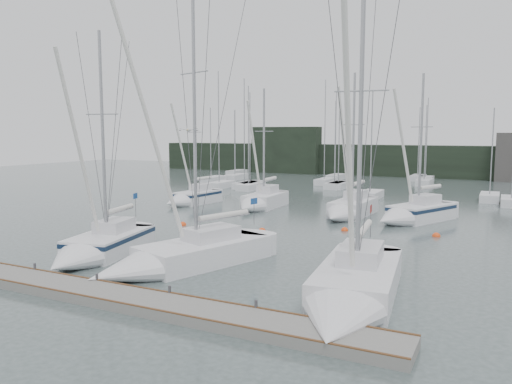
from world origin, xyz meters
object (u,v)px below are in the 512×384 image
sailboat_mid_a (190,198)px  sailboat_mid_c (347,210)px  sailboat_mid_b (259,202)px  buoy_a (262,232)px  sailboat_near_left (95,249)px  sailboat_near_right (350,295)px  sailboat_mid_d (410,214)px  buoy_d (436,236)px  buoy_c (183,225)px  sailboat_near_center (169,260)px  buoy_b (345,231)px

sailboat_mid_a → sailboat_mid_c: bearing=3.6°
sailboat_mid_b → buoy_a: bearing=-64.7°
sailboat_near_left → sailboat_near_right: 14.97m
sailboat_near_right → sailboat_mid_c: sailboat_near_right is taller
sailboat_mid_a → sailboat_mid_c: sailboat_mid_c is taller
sailboat_mid_c → buoy_a: bearing=-110.5°
sailboat_mid_d → buoy_d: size_ratio=22.68×
buoy_c → sailboat_mid_b: bearing=80.9°
sailboat_near_right → buoy_d: (1.35, 16.36, -0.59)m
sailboat_near_left → sailboat_mid_b: bearing=77.7°
sailboat_near_left → sailboat_near_center: bearing=-13.3°
sailboat_near_center → buoy_d: (11.15, 14.98, -0.57)m
sailboat_near_center → sailboat_mid_a: sailboat_near_center is taller
sailboat_near_center → buoy_b: 15.07m
sailboat_near_center → sailboat_mid_c: sailboat_near_center is taller
buoy_c → buoy_d: (17.79, 4.21, 0.00)m
sailboat_near_right → buoy_c: 20.45m
sailboat_near_right → sailboat_mid_b: 26.63m
buoy_a → sailboat_mid_d: bearing=44.5°
sailboat_mid_a → sailboat_mid_b: bearing=9.5°
sailboat_mid_d → sailboat_near_left: bearing=-100.1°
sailboat_mid_c → sailboat_mid_a: bearing=-178.8°
sailboat_near_right → sailboat_mid_d: size_ratio=1.18×
sailboat_near_left → buoy_c: bearing=86.1°
sailboat_mid_d → buoy_b: 6.69m
sailboat_mid_a → sailboat_near_center: bearing=-52.8°
sailboat_near_right → buoy_a: size_ratio=25.20×
sailboat_mid_c → buoy_b: 5.67m
buoy_a → buoy_c: (-6.51, -0.39, 0.00)m
sailboat_near_center → sailboat_mid_c: 20.00m
sailboat_near_left → sailboat_mid_a: bearing=97.8°
sailboat_near_right → sailboat_mid_b: size_ratio=1.24×
sailboat_mid_c → sailboat_mid_d: size_ratio=1.02×
sailboat_near_right → sailboat_mid_a: bearing=129.2°
sailboat_near_left → buoy_d: bearing=30.4°
sailboat_mid_a → buoy_d: size_ratio=21.38×
sailboat_near_right → buoy_d: bearing=78.7°
buoy_c → buoy_a: bearing=3.4°
buoy_d → buoy_c: bearing=-166.7°
sailboat_near_right → buoy_c: size_ratio=26.91×
sailboat_near_left → buoy_c: size_ratio=24.77×
sailboat_mid_a → buoy_b: size_ratio=23.29×
buoy_b → sailboat_mid_c: bearing=104.3°
sailboat_mid_d → buoy_d: sailboat_mid_d is taller
sailboat_mid_c → buoy_d: sailboat_mid_c is taller
sailboat_mid_a → sailboat_mid_d: size_ratio=0.94×
sailboat_near_right → buoy_d: size_ratio=26.85×
sailboat_near_center → buoy_a: sailboat_near_center is taller
buoy_d → sailboat_near_right: bearing=-94.7°
sailboat_near_left → sailboat_mid_c: sailboat_near_left is taller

